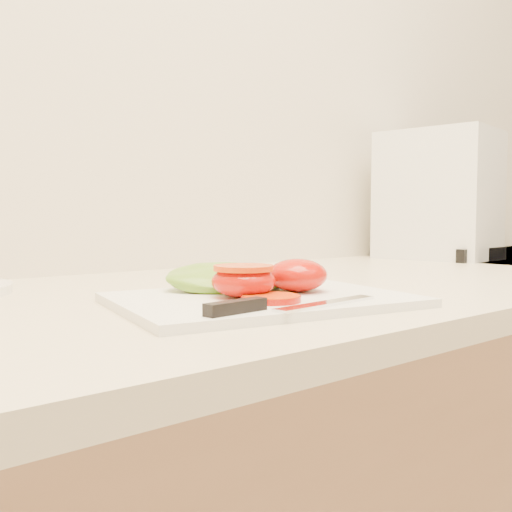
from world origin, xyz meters
TOP-DOWN VIEW (x-y plane):
  - counter at (0.00, 1.68)m, footprint 3.92×0.65m
  - cutting_board at (-0.56, 1.55)m, footprint 0.36×0.29m
  - tomato_half_dome at (-0.50, 1.55)m, footprint 0.07×0.07m
  - tomato_half_cut at (-0.58, 1.55)m, footprint 0.07×0.07m
  - tomato_slice_0 at (-0.58, 1.50)m, footprint 0.06×0.06m
  - lettuce_leaf_0 at (-0.56, 1.62)m, footprint 0.18×0.15m
  - lettuce_leaf_1 at (-0.52, 1.61)m, footprint 0.12×0.10m
  - knife at (-0.61, 1.46)m, footprint 0.21×0.04m
  - appliance at (0.23, 1.83)m, footprint 0.24×0.28m

SIDE VIEW (x-z plane):
  - counter at x=0.00m, z-range 0.00..0.93m
  - cutting_board at x=-0.56m, z-range 0.93..0.94m
  - tomato_slice_0 at x=-0.58m, z-range 0.94..0.95m
  - knife at x=-0.61m, z-range 0.94..0.95m
  - lettuce_leaf_1 at x=-0.52m, z-range 0.94..0.96m
  - lettuce_leaf_0 at x=-0.56m, z-range 0.94..0.97m
  - tomato_half_dome at x=-0.50m, z-range 0.94..0.98m
  - tomato_half_cut at x=-0.58m, z-range 0.94..0.98m
  - appliance at x=0.23m, z-range 0.93..1.23m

